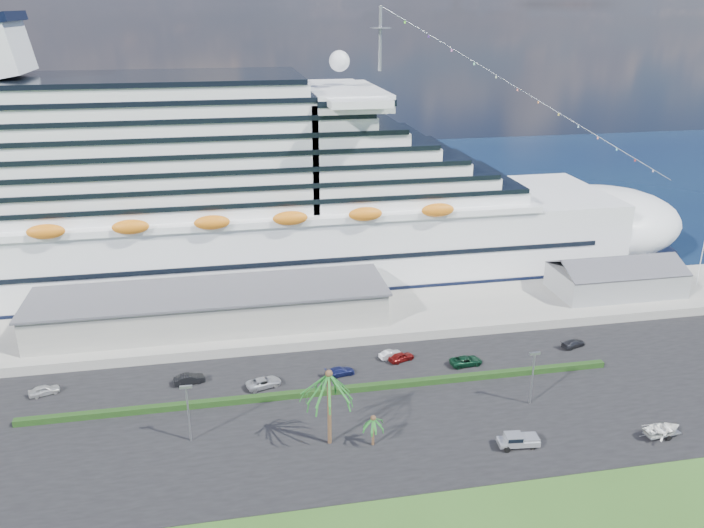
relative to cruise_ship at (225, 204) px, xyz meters
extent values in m
plane|color=#2A4D19|center=(21.53, -64.00, -16.69)|extent=(420.00, 420.00, 0.00)
cube|color=black|center=(21.53, -53.00, -16.63)|extent=(140.00, 38.00, 0.12)
cube|color=gray|center=(21.53, -24.00, -15.79)|extent=(240.00, 20.00, 1.80)
cube|color=black|center=(21.53, 66.00, -16.68)|extent=(420.00, 160.00, 0.02)
cube|color=silver|center=(1.53, 0.00, -8.69)|extent=(160.00, 30.00, 16.00)
ellipsoid|color=silver|center=(81.53, 0.00, -8.69)|extent=(40.00, 30.00, 16.00)
cube|color=black|center=(1.53, 0.00, -15.49)|extent=(164.00, 30.60, 2.40)
cube|color=silver|center=(-10.47, 0.00, 12.91)|extent=(128.00, 26.00, 24.80)
cube|color=silver|center=(24.33, 0.00, 20.71)|extent=(14.00, 38.00, 3.20)
cylinder|color=gray|center=(31.53, 0.00, 31.31)|extent=(0.70, 0.70, 12.00)
ellipsoid|color=orange|center=(-2.47, -15.80, 1.11)|extent=(90.00, 2.40, 2.60)
ellipsoid|color=orange|center=(-2.47, 15.80, 1.11)|extent=(90.00, 2.40, 2.60)
cube|color=black|center=(1.53, 0.00, -7.89)|extent=(144.00, 30.40, 0.90)
cube|color=gray|center=(-3.47, -24.00, -11.89)|extent=(60.00, 14.00, 6.00)
cube|color=#4C4C54|center=(-3.47, -24.00, -8.79)|extent=(61.00, 15.00, 0.40)
cube|color=gray|center=(73.53, -24.00, -12.49)|extent=(24.00, 12.00, 4.80)
cube|color=#4C4C54|center=(73.53, -27.00, -8.89)|extent=(24.00, 6.31, 2.74)
cube|color=#4C4C54|center=(73.53, -21.00, -8.89)|extent=(24.00, 6.31, 2.74)
cylinder|color=silver|center=(91.53, -24.00, -8.89)|extent=(0.16, 0.16, 12.00)
cube|color=black|center=(13.53, -48.00, -16.12)|extent=(88.00, 1.10, 0.90)
cylinder|color=gray|center=(-6.47, -56.00, -12.57)|extent=(0.24, 0.24, 8.00)
cube|color=gray|center=(-6.47, -56.00, -8.47)|extent=(1.60, 0.35, 0.35)
cylinder|color=gray|center=(41.53, -56.00, -12.57)|extent=(0.24, 0.24, 8.00)
cube|color=gray|center=(41.53, -56.00, -8.47)|extent=(1.60, 0.35, 0.35)
cylinder|color=#47301E|center=(11.53, -60.00, -11.44)|extent=(0.54, 0.54, 10.50)
sphere|color=#47301E|center=(11.53, -60.00, -6.19)|extent=(0.98, 0.98, 0.98)
cylinder|color=#47301E|center=(17.03, -61.50, -14.59)|extent=(0.35, 0.35, 4.20)
sphere|color=#47301E|center=(17.03, -61.50, -12.49)|extent=(0.73, 0.73, 0.73)
imported|color=#B2B2B4|center=(-28.08, -40.27, -15.84)|extent=(4.66, 3.02, 1.47)
imported|color=black|center=(-7.08, -41.04, -15.80)|extent=(4.91, 2.47, 1.54)
imported|color=#A5A6AE|center=(4.00, -44.20, -15.84)|extent=(5.78, 3.86, 1.47)
imported|color=#161C50|center=(15.86, -42.97, -15.89)|extent=(5.00, 2.85, 1.37)
imported|color=maroon|center=(26.43, -40.27, -15.84)|extent=(4.64, 3.13, 1.47)
imported|color=#B7B8BF|center=(24.99, -39.01, -15.92)|extent=(4.20, 2.48, 1.31)
imported|color=#0C301E|center=(36.26, -43.53, -15.84)|extent=(5.45, 2.86, 1.46)
imported|color=#232428|center=(56.10, -41.03, -15.92)|extent=(4.84, 3.14, 1.31)
cylinder|color=black|center=(33.67, -66.42, -16.18)|extent=(0.82, 0.36, 0.79)
cylinder|color=black|center=(33.67, -64.53, -16.18)|extent=(0.82, 0.36, 0.79)
cylinder|color=black|center=(37.14, -66.42, -16.18)|extent=(0.82, 0.36, 0.79)
cylinder|color=black|center=(37.14, -64.53, -16.18)|extent=(0.82, 0.36, 0.79)
cube|color=silver|center=(35.55, -65.47, -15.83)|extent=(5.53, 2.52, 0.69)
cube|color=silver|center=(36.99, -65.47, -15.43)|extent=(2.57, 2.17, 0.55)
cube|color=silver|center=(34.86, -65.47, -15.14)|extent=(2.36, 2.10, 0.94)
cube|color=black|center=(34.86, -65.47, -15.04)|extent=(2.17, 2.13, 0.55)
cube|color=silver|center=(33.27, -65.47, -15.63)|extent=(1.08, 1.97, 0.35)
cube|color=gray|center=(55.32, -67.06, -15.99)|extent=(5.05, 2.33, 0.13)
cylinder|color=gray|center=(53.09, -67.06, -15.99)|extent=(2.33, 0.34, 0.08)
cylinder|color=black|center=(55.74, -68.01, -16.23)|extent=(0.70, 0.31, 0.68)
cylinder|color=black|center=(55.74, -66.10, -16.23)|extent=(0.70, 0.31, 0.68)
imported|color=white|center=(55.32, -67.06, -15.37)|extent=(5.77, 4.42, 1.11)
camera|label=1|loc=(0.09, -135.33, 37.53)|focal=35.00mm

